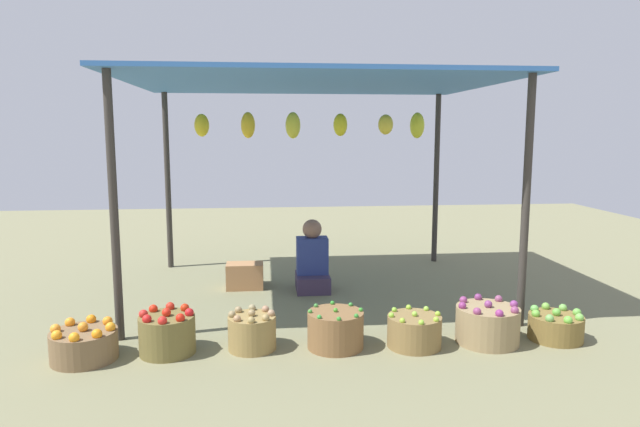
# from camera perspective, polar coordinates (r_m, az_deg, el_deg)

# --- Properties ---
(ground_plane) EXTENTS (14.00, 14.00, 0.00)m
(ground_plane) POSITION_cam_1_polar(r_m,az_deg,el_deg) (6.15, -0.62, -7.91)
(ground_plane) COLOR #777553
(market_stall_structure) EXTENTS (3.78, 2.86, 2.25)m
(market_stall_structure) POSITION_cam_1_polar(r_m,az_deg,el_deg) (5.94, -0.67, 12.02)
(market_stall_structure) COLOR #38332D
(market_stall_structure) RESTS_ON ground
(vendor_person) EXTENTS (0.36, 0.44, 0.78)m
(vendor_person) POSITION_cam_1_polar(r_m,az_deg,el_deg) (6.13, -0.79, -5.10)
(vendor_person) COLOR #3D304C
(vendor_person) RESTS_ON ground
(basket_oranges) EXTENTS (0.49, 0.49, 0.30)m
(basket_oranges) POSITION_cam_1_polar(r_m,az_deg,el_deg) (4.70, -22.97, -12.19)
(basket_oranges) COLOR brown
(basket_oranges) RESTS_ON ground
(basket_red_tomatoes) EXTENTS (0.43, 0.43, 0.36)m
(basket_red_tomatoes) POSITION_cam_1_polar(r_m,az_deg,el_deg) (4.61, -15.35, -11.73)
(basket_red_tomatoes) COLOR brown
(basket_red_tomatoes) RESTS_ON ground
(basket_potatoes) EXTENTS (0.38, 0.38, 0.32)m
(basket_potatoes) POSITION_cam_1_polar(r_m,az_deg,el_deg) (4.57, -6.96, -11.89)
(basket_potatoes) COLOR olive
(basket_potatoes) RESTS_ON ground
(basket_green_chilies) EXTENTS (0.45, 0.45, 0.33)m
(basket_green_chilies) POSITION_cam_1_polar(r_m,az_deg,el_deg) (4.57, 1.59, -11.76)
(basket_green_chilies) COLOR brown
(basket_green_chilies) RESTS_ON ground
(basket_limes) EXTENTS (0.43, 0.43, 0.29)m
(basket_limes) POSITION_cam_1_polar(r_m,az_deg,el_deg) (4.65, 9.61, -11.75)
(basket_limes) COLOR olive
(basket_limes) RESTS_ON ground
(basket_purple_onions) EXTENTS (0.51, 0.51, 0.36)m
(basket_purple_onions) POSITION_cam_1_polar(r_m,az_deg,el_deg) (4.86, 16.74, -10.79)
(basket_purple_onions) COLOR #957D55
(basket_purple_onions) RESTS_ON ground
(basket_green_apples) EXTENTS (0.44, 0.44, 0.27)m
(basket_green_apples) POSITION_cam_1_polar(r_m,az_deg,el_deg) (5.13, 22.94, -10.58)
(basket_green_apples) COLOR olive
(basket_green_apples) RESTS_ON ground
(wooden_crate_near_vendor) EXTENTS (0.40, 0.26, 0.28)m
(wooden_crate_near_vendor) POSITION_cam_1_polar(r_m,az_deg,el_deg) (6.27, -7.69, -6.33)
(wooden_crate_near_vendor) COLOR #AD784B
(wooden_crate_near_vendor) RESTS_ON ground
(wooden_crate_stacked_rear) EXTENTS (0.32, 0.33, 0.23)m
(wooden_crate_stacked_rear) POSITION_cam_1_polar(r_m,az_deg,el_deg) (6.35, -7.28, -6.36)
(wooden_crate_stacked_rear) COLOR #947050
(wooden_crate_stacked_rear) RESTS_ON ground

